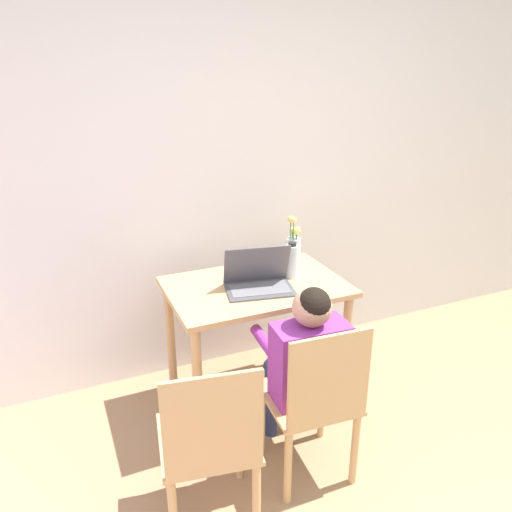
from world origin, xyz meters
TOP-DOWN VIEW (x-y plane):
  - wall_back at (0.00, 2.23)m, footprint 6.40×0.05m
  - dining_table at (-0.05, 1.70)m, footprint 0.96×0.64m
  - chair_occupied at (-0.04, 1.03)m, footprint 0.43×0.43m
  - chair_spare at (-0.57, 0.96)m, footprint 0.46×0.46m
  - person_seated at (-0.04, 1.15)m, footprint 0.37×0.44m
  - laptop at (-0.05, 1.65)m, footprint 0.40×0.30m
  - flower_vase at (0.25, 1.84)m, footprint 0.09×0.09m
  - water_bottle at (0.18, 1.72)m, footprint 0.08×0.08m

SIDE VIEW (x-z plane):
  - chair_occupied at x=-0.04m, z-range 0.01..0.87m
  - chair_spare at x=-0.57m, z-range 0.01..0.87m
  - person_seated at x=-0.04m, z-range 0.12..1.11m
  - dining_table at x=-0.05m, z-range 0.25..1.00m
  - laptop at x=-0.05m, z-range 0.69..0.92m
  - water_bottle at x=0.18m, z-range 0.74..0.95m
  - flower_vase at x=0.25m, z-range 0.71..1.02m
  - wall_back at x=0.00m, z-range 0.00..2.50m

